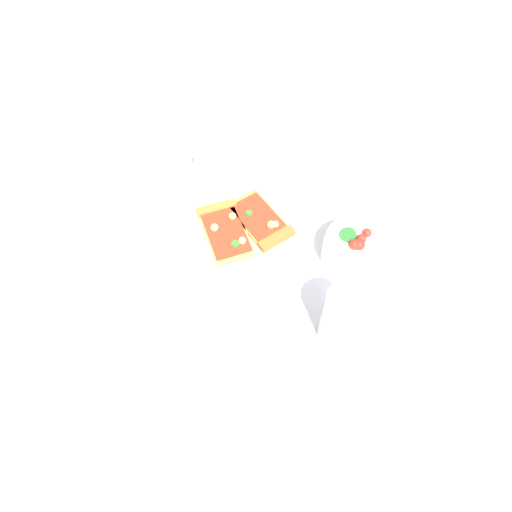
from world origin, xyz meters
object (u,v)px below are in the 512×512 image
plate (247,230)px  soda_glass (344,318)px  pizza_slice_near (224,228)px  pizza_slice_far (263,223)px  salad_bowl (355,249)px  pepper_shaker (200,159)px  paper_napkin (143,363)px

plate → soda_glass: soda_glass is taller
pizza_slice_near → pizza_slice_far: bearing=-165.6°
pizza_slice_far → salad_bowl: (-0.18, 0.06, 0.01)m
salad_bowl → soda_glass: soda_glass is taller
pizza_slice_far → pepper_shaker: 0.22m
pizza_slice_near → pizza_slice_far: same height
plate → pizza_slice_far: size_ratio=1.45×
pepper_shaker → pizza_slice_far: bearing=133.7°
plate → soda_glass: bearing=131.4°
plate → pizza_slice_near: bearing=11.4°
plate → salad_bowl: salad_bowl is taller
plate → pizza_slice_near: 0.05m
pizza_slice_near → salad_bowl: 0.27m
pizza_slice_near → salad_bowl: bearing=171.3°
plate → pizza_slice_far: pizza_slice_far is taller
pizza_slice_far → paper_napkin: bearing=58.6°
pizza_slice_far → soda_glass: 0.27m
plate → pizza_slice_far: 0.04m
soda_glass → paper_napkin: soda_glass is taller
pepper_shaker → salad_bowl: bearing=146.9°
plate → soda_glass: 0.29m
pizza_slice_near → salad_bowl: size_ratio=1.32×
soda_glass → paper_napkin: (0.34, 0.08, -0.06)m
pizza_slice_near → pizza_slice_far: 0.08m
soda_glass → paper_napkin: 0.36m
pizza_slice_far → plate: bearing=18.4°
plate → soda_glass: (-0.19, 0.21, 0.06)m
pizza_slice_near → pizza_slice_far: (-0.08, -0.02, -0.00)m
pizza_slice_near → soda_glass: 0.31m
plate → paper_napkin: 0.33m
pizza_slice_far → soda_glass: (-0.15, 0.22, 0.04)m
plate → paper_napkin: plate is taller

